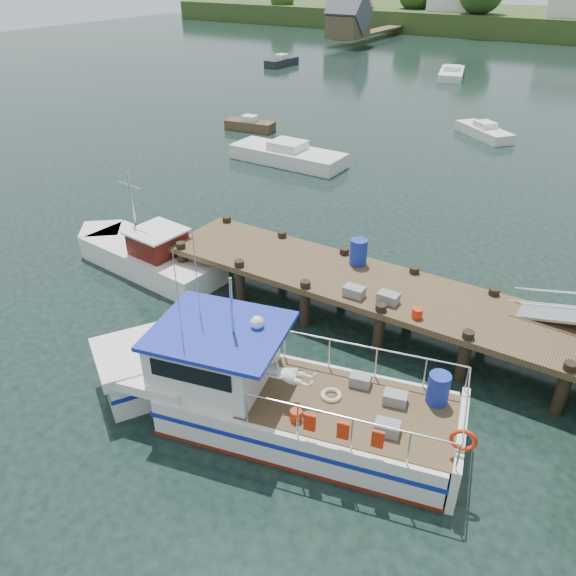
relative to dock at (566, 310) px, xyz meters
The scene contains 9 objects.
ground_plane 6.89m from the dock, behind, with size 160.00×160.00×0.00m, color black.
dock is the anchor object (origin of this frame).
lobster_boat 8.10m from the dock, 136.50° to the right, with size 9.88×4.66×4.74m.
work_boat 14.09m from the dock, behind, with size 6.97×2.66×3.65m.
moored_rowboat 27.48m from the dock, 142.79° to the left, with size 3.45×1.59×0.97m.
moored_a 20.22m from the dock, 142.93° to the left, with size 6.64×2.34×1.22m.
moored_b 24.71m from the dock, 109.24° to the left, with size 4.31×3.92×0.96m.
moored_d 45.27m from the dock, 111.24° to the left, with size 3.60×6.56×1.06m.
moored_e 51.42m from the dock, 130.81° to the left, with size 1.75×4.36×1.18m.
Camera 1 is at (6.87, -14.08, 10.13)m, focal length 35.00 mm.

